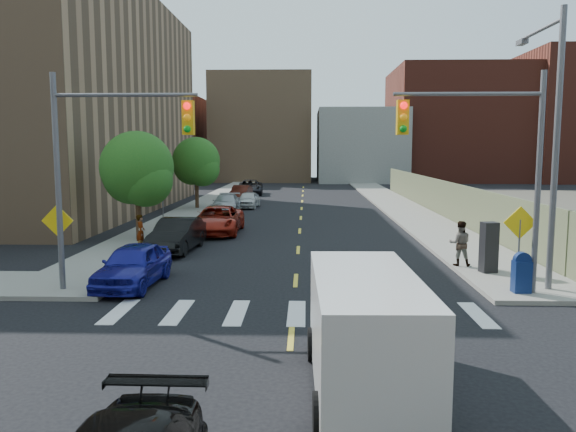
# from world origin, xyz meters

# --- Properties ---
(ground) EXTENTS (160.00, 160.00, 0.00)m
(ground) POSITION_xyz_m (0.00, 0.00, 0.00)
(ground) COLOR black
(ground) RESTS_ON ground
(sidewalk_nw) EXTENTS (3.50, 73.00, 0.15)m
(sidewalk_nw) POSITION_xyz_m (-7.75, 41.50, 0.07)
(sidewalk_nw) COLOR gray
(sidewalk_nw) RESTS_ON ground
(sidewalk_ne) EXTENTS (3.50, 73.00, 0.15)m
(sidewalk_ne) POSITION_xyz_m (7.75, 41.50, 0.07)
(sidewalk_ne) COLOR gray
(sidewalk_ne) RESTS_ON ground
(fence_north) EXTENTS (0.12, 44.00, 2.50)m
(fence_north) POSITION_xyz_m (9.60, 28.00, 1.25)
(fence_north) COLOR #67704E
(fence_north) RESTS_ON ground
(building_nw) EXTENTS (22.00, 30.00, 16.00)m
(building_nw) POSITION_xyz_m (-22.00, 30.00, 8.00)
(building_nw) COLOR #8C6B4C
(building_nw) RESTS_ON ground
(bg_bldg_west) EXTENTS (14.00, 18.00, 12.00)m
(bg_bldg_west) POSITION_xyz_m (-22.00, 70.00, 6.00)
(bg_bldg_west) COLOR #592319
(bg_bldg_west) RESTS_ON ground
(bg_bldg_midwest) EXTENTS (14.00, 16.00, 15.00)m
(bg_bldg_midwest) POSITION_xyz_m (-6.00, 72.00, 7.50)
(bg_bldg_midwest) COLOR #8C6B4C
(bg_bldg_midwest) RESTS_ON ground
(bg_bldg_center) EXTENTS (12.00, 16.00, 10.00)m
(bg_bldg_center) POSITION_xyz_m (8.00, 70.00, 5.00)
(bg_bldg_center) COLOR gray
(bg_bldg_center) RESTS_ON ground
(bg_bldg_east) EXTENTS (18.00, 18.00, 16.00)m
(bg_bldg_east) POSITION_xyz_m (22.00, 72.00, 8.00)
(bg_bldg_east) COLOR #592319
(bg_bldg_east) RESTS_ON ground
(bg_bldg_fareast) EXTENTS (14.00, 16.00, 18.00)m
(bg_bldg_fareast) POSITION_xyz_m (38.00, 70.00, 9.00)
(bg_bldg_fareast) COLOR #592319
(bg_bldg_fareast) RESTS_ON ground
(signal_nw) EXTENTS (4.59, 0.30, 7.00)m
(signal_nw) POSITION_xyz_m (-5.98, 6.00, 4.53)
(signal_nw) COLOR #59595E
(signal_nw) RESTS_ON ground
(signal_ne) EXTENTS (4.59, 0.30, 7.00)m
(signal_ne) POSITION_xyz_m (5.98, 6.00, 4.53)
(signal_ne) COLOR #59595E
(signal_ne) RESTS_ON ground
(streetlight_ne) EXTENTS (0.25, 3.70, 9.00)m
(streetlight_ne) POSITION_xyz_m (8.20, 6.90, 5.22)
(streetlight_ne) COLOR #59595E
(streetlight_ne) RESTS_ON ground
(warn_sign_nw) EXTENTS (1.06, 0.06, 2.83)m
(warn_sign_nw) POSITION_xyz_m (-7.80, 6.50, 1.99)
(warn_sign_nw) COLOR #59595E
(warn_sign_nw) RESTS_ON ground
(warn_sign_ne) EXTENTS (1.06, 0.06, 2.83)m
(warn_sign_ne) POSITION_xyz_m (7.20, 6.50, 1.99)
(warn_sign_ne) COLOR #59595E
(warn_sign_ne) RESTS_ON ground
(warn_sign_midwest) EXTENTS (1.06, 0.06, 2.83)m
(warn_sign_midwest) POSITION_xyz_m (-7.80, 20.00, 1.99)
(warn_sign_midwest) COLOR #59595E
(warn_sign_midwest) RESTS_ON ground
(tree_west_near) EXTENTS (3.66, 3.64, 5.52)m
(tree_west_near) POSITION_xyz_m (-8.00, 16.05, 3.48)
(tree_west_near) COLOR #332114
(tree_west_near) RESTS_ON ground
(tree_west_far) EXTENTS (3.66, 3.64, 5.52)m
(tree_west_far) POSITION_xyz_m (-8.00, 31.05, 3.48)
(tree_west_far) COLOR #332114
(tree_west_far) RESTS_ON ground
(parked_car_blue) EXTENTS (1.95, 4.37, 1.46)m
(parked_car_blue) POSITION_xyz_m (-5.50, 7.00, 0.73)
(parked_car_blue) COLOR navy
(parked_car_blue) RESTS_ON ground
(parked_car_black) EXTENTS (1.93, 4.67, 1.50)m
(parked_car_black) POSITION_xyz_m (-5.50, 13.48, 0.75)
(parked_car_black) COLOR black
(parked_car_black) RESTS_ON ground
(parked_car_red) EXTENTS (2.49, 5.40, 1.50)m
(parked_car_red) POSITION_xyz_m (-4.52, 18.91, 0.75)
(parked_car_red) COLOR maroon
(parked_car_red) RESTS_ON ground
(parked_car_silver) EXTENTS (1.89, 4.58, 1.32)m
(parked_car_silver) POSITION_xyz_m (-5.50, 29.19, 0.66)
(parked_car_silver) COLOR #9EA1A5
(parked_car_silver) RESTS_ON ground
(parked_car_white) EXTENTS (1.77, 3.85, 1.28)m
(parked_car_white) POSITION_xyz_m (-4.20, 32.36, 0.64)
(parked_car_white) COLOR silver
(parked_car_white) RESTS_ON ground
(parked_car_maroon) EXTENTS (1.78, 4.23, 1.36)m
(parked_car_maroon) POSITION_xyz_m (-5.50, 38.51, 0.68)
(parked_car_maroon) COLOR #3C130C
(parked_car_maroon) RESTS_ON ground
(parked_car_grey) EXTENTS (2.81, 5.53, 1.50)m
(parked_car_grey) POSITION_xyz_m (-5.34, 45.02, 0.75)
(parked_car_grey) COLOR black
(parked_car_grey) RESTS_ON ground
(cargo_van) EXTENTS (2.20, 5.07, 2.30)m
(cargo_van) POSITION_xyz_m (1.50, -0.93, 1.21)
(cargo_van) COLOR silver
(cargo_van) RESTS_ON ground
(mailbox) EXTENTS (0.54, 0.42, 1.29)m
(mailbox) POSITION_xyz_m (7.13, 6.00, 0.78)
(mailbox) COLOR navy
(mailbox) RESTS_ON sidewalk_ne
(payphone) EXTENTS (0.63, 0.56, 1.85)m
(payphone) POSITION_xyz_m (7.03, 8.90, 1.07)
(payphone) COLOR black
(payphone) RESTS_ON sidewalk_ne
(pedestrian_west) EXTENTS (0.50, 0.65, 1.59)m
(pedestrian_west) POSITION_xyz_m (-7.01, 13.03, 0.94)
(pedestrian_west) COLOR gray
(pedestrian_west) RESTS_ON sidewalk_nw
(pedestrian_east) EXTENTS (0.94, 0.79, 1.74)m
(pedestrian_east) POSITION_xyz_m (6.30, 10.06, 1.02)
(pedestrian_east) COLOR gray
(pedestrian_east) RESTS_ON sidewalk_ne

